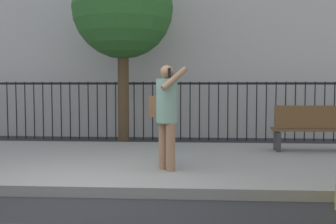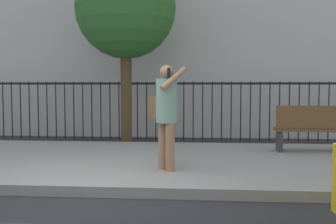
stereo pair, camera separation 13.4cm
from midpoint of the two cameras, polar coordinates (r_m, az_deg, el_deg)
name	(u,v)px [view 2 (the right image)]	position (r m, az deg, el deg)	size (l,w,h in m)	color
ground_plane	(78,197)	(5.84, -11.57, -11.38)	(60.00, 60.00, 0.00)	#28282B
sidewalk	(113,162)	(7.90, -7.04, -6.78)	(28.00, 4.40, 0.15)	gray
iron_fence	(142,103)	(11.43, -3.25, 1.26)	(12.03, 0.04, 1.60)	black
pedestrian_on_phone	(165,109)	(6.64, 0.23, 0.37)	(0.66, 0.70, 1.68)	#936B4C
street_bench	(315,128)	(8.95, 19.93, -2.02)	(1.60, 0.45, 0.95)	brown
street_tree_near	(126,9)	(10.64, -5.44, 13.83)	(2.49, 2.49, 4.65)	#4C3823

